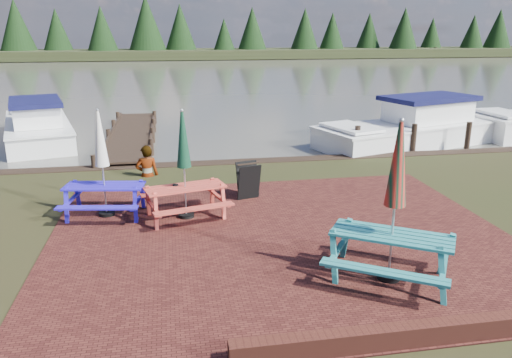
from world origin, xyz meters
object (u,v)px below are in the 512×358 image
object	(u,v)px
picnic_table_red	(185,182)
boat_near	(413,130)
chalkboard	(248,181)
boat_jetty	(38,128)
picnic_table_blue	(104,180)
jetty	(131,134)
picnic_table_teal	(393,227)
person	(145,146)

from	to	relation	value
picnic_table_red	boat_near	xyz separation A→B (m)	(8.55, 6.55, -0.44)
chalkboard	boat_jetty	xyz separation A→B (m)	(-6.70, 8.45, -0.10)
picnic_table_blue	chalkboard	world-z (taller)	picnic_table_blue
picnic_table_blue	jetty	xyz separation A→B (m)	(0.02, 8.36, -0.70)
jetty	picnic_table_blue	bearing A→B (deg)	-90.12
picnic_table_teal	picnic_table_red	xyz separation A→B (m)	(-3.15, 3.38, -0.10)
boat_jetty	jetty	bearing A→B (deg)	-26.43
picnic_table_teal	boat_near	world-z (taller)	picnic_table_teal
jetty	person	xyz separation A→B (m)	(0.76, -5.38, 0.75)
picnic_table_teal	picnic_table_red	world-z (taller)	picnic_table_teal
boat_jetty	boat_near	size ratio (longest dim) A/B	0.88
chalkboard	picnic_table_teal	bearing A→B (deg)	-83.54
boat_jetty	boat_near	world-z (taller)	boat_near
person	picnic_table_teal	bearing A→B (deg)	116.97
picnic_table_red	chalkboard	bearing A→B (deg)	19.89
jetty	boat_jetty	size ratio (longest dim) A/B	1.35
jetty	person	world-z (taller)	person
picnic_table_teal	boat_near	bearing A→B (deg)	94.42
jetty	boat_jetty	bearing A→B (deg)	168.46
picnic_table_teal	boat_jetty	xyz separation A→B (m)	(-8.32, 12.87, -0.57)
boat_near	jetty	bearing A→B (deg)	60.23
picnic_table_red	jetty	size ratio (longest dim) A/B	0.26
picnic_table_blue	boat_jetty	size ratio (longest dim) A/B	0.35
picnic_table_teal	jetty	xyz separation A→B (m)	(-4.85, 12.16, -0.81)
boat_near	chalkboard	bearing A→B (deg)	110.66
picnic_table_red	boat_jetty	size ratio (longest dim) A/B	0.35
picnic_table_teal	person	world-z (taller)	picnic_table_teal
boat_jetty	chalkboard	bearing A→B (deg)	-66.48
picnic_table_teal	jetty	size ratio (longest dim) A/B	0.29
picnic_table_teal	jetty	world-z (taller)	picnic_table_teal
picnic_table_red	person	bearing A→B (deg)	91.40
picnic_table_blue	chalkboard	size ratio (longest dim) A/B	2.66
picnic_table_blue	boat_near	distance (m)	11.97
picnic_table_teal	boat_near	xyz separation A→B (m)	(5.40, 9.93, -0.54)
boat_jetty	picnic_table_blue	bearing A→B (deg)	-84.05
picnic_table_teal	boat_jetty	bearing A→B (deg)	155.83
boat_jetty	person	bearing A→B (deg)	-70.10
chalkboard	boat_near	xyz separation A→B (m)	(7.02, 5.52, -0.07)
picnic_table_teal	picnic_table_red	bearing A→B (deg)	165.91
picnic_table_red	person	size ratio (longest dim) A/B	1.36
boat_near	person	xyz separation A→B (m)	(-9.49, -3.15, 0.48)
picnic_table_teal	picnic_table_blue	world-z (taller)	picnic_table_teal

